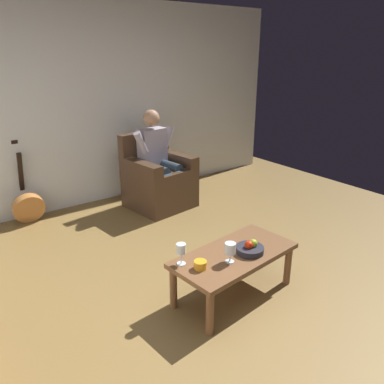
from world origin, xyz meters
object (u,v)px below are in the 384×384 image
Objects in this scene: armchair at (158,181)px; candle_jar at (200,265)px; wine_glass_near at (181,250)px; fruit_bowl at (250,249)px; person_seated at (159,156)px; guitar at (28,205)px; coffee_table at (234,259)px; wine_glass_far at (230,250)px.

candle_jar is (0.90, 2.05, 0.08)m from armchair.
wine_glass_near is (0.98, 1.92, 0.17)m from armchair.
fruit_bowl is 0.47m from candle_jar.
wine_glass_near is 0.18m from candle_jar.
armchair reaches higher than wine_glass_near.
wine_glass_near is (0.98, 1.89, -0.16)m from person_seated.
guitar reaches higher than fruit_bowl.
person_seated is at bearing 161.53° from guitar.
coffee_table is at bearing -177.00° from candle_jar.
wine_glass_far is at bearing 2.89° from fruit_bowl.
candle_jar is (-0.08, 0.14, -0.09)m from wine_glass_near.
guitar is 4.27× the size of fruit_bowl.
wine_glass_far reaches higher than coffee_table.
guitar reaches higher than wine_glass_near.
fruit_bowl is at bearing 112.62° from guitar.
armchair is 0.97× the size of guitar.
armchair is 2.15m from fruit_bowl.
wine_glass_near reaches higher than wine_glass_far.
person_seated is at bearing -114.00° from candle_jar.
coffee_table is at bearing 67.45° from person_seated.
coffee_table is at bearing 165.03° from wine_glass_near.
guitar is 6.04× the size of wine_glass_far.
armchair is 0.33m from person_seated.
person_seated is at bearing -105.04° from coffee_table.
guitar is at bearing -25.07° from armchair.
wine_glass_near is (-0.53, 2.39, 0.30)m from guitar.
person_seated is 1.28× the size of guitar.
guitar is at bearing -25.99° from person_seated.
person_seated is 2.13m from fruit_bowl.
guitar is at bearing -77.57° from wine_glass_near.
wine_glass_far is 1.66× the size of candle_jar.
coffee_table is 11.25× the size of candle_jar.
armchair is 1.58m from guitar.
wine_glass_far is (-0.31, 0.20, -0.01)m from wine_glass_near.
fruit_bowl is at bearing 70.68° from person_seated.
wine_glass_near is 0.37m from wine_glass_far.
armchair reaches higher than wine_glass_far.
wine_glass_near is 1.77× the size of candle_jar.
fruit_bowl is at bearing 161.29° from wine_glass_near.
wine_glass_near is at bearing 102.43° from guitar.
person_seated is 5.45× the size of fruit_bowl.
wine_glass_near is at bearing -18.71° from fruit_bowl.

